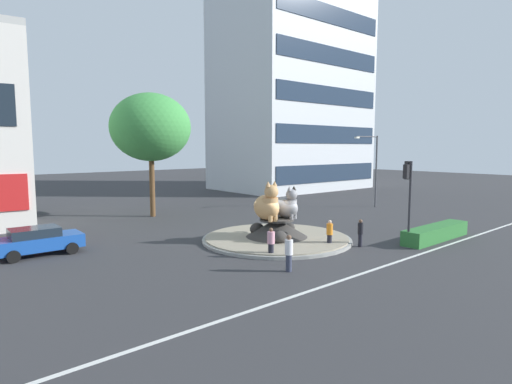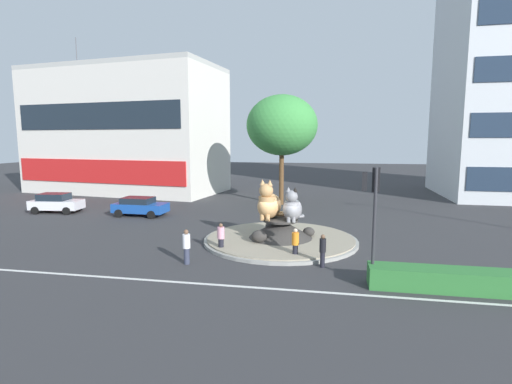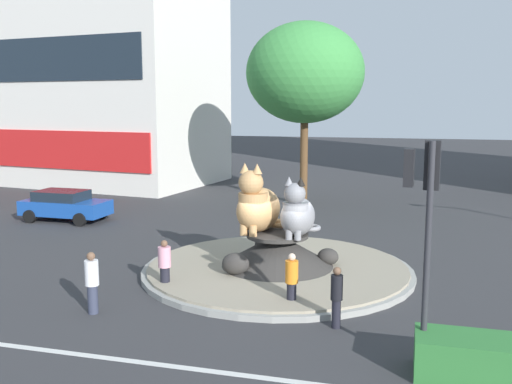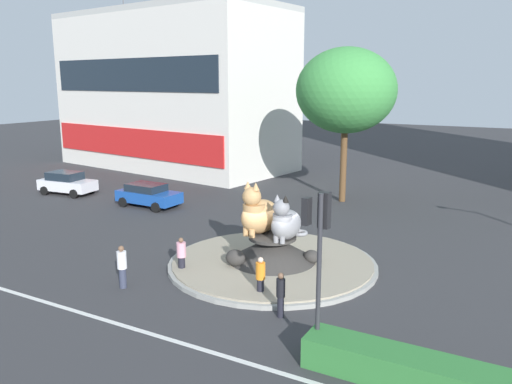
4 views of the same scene
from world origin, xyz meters
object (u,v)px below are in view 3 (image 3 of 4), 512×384
Objects in this scene: pedestrian_pink_shirt at (165,264)px; pedestrian_black_shirt at (337,295)px; shophouse_block at (68,85)px; traffic_light_mast at (426,204)px; broadleaf_tree_behind_island at (305,73)px; sedan_on_far_lane at (65,205)px; pedestrian_orange_shirt at (292,280)px; pedestrian_white_shirt at (92,281)px; cat_statue_calico at (257,207)px; cat_statue_grey at (297,214)px.

pedestrian_black_shirt is at bearing 0.23° from pedestrian_pink_shirt.
traffic_light_mast is at bearing -37.80° from shophouse_block.
sedan_on_far_lane is (-10.57, -7.61, -6.63)m from broadleaf_tree_behind_island.
sedan_on_far_lane is (-13.30, 9.10, -0.04)m from pedestrian_orange_shirt.
pedestrian_black_shirt is 17.91m from sedan_on_far_lane.
broadleaf_tree_behind_island reaches higher than pedestrian_orange_shirt.
pedestrian_white_shirt is (-8.68, 1.02, -2.74)m from traffic_light_mast.
traffic_light_mast is 36.41m from shophouse_block.
pedestrian_black_shirt is at bearing -41.40° from pedestrian_orange_shirt.
broadleaf_tree_behind_island reaches higher than pedestrian_black_shirt.
pedestrian_pink_shirt is 5.79m from pedestrian_black_shirt.
pedestrian_white_shirt is 1.09× the size of pedestrian_orange_shirt.
broadleaf_tree_behind_island is at bearing 156.98° from pedestrian_black_shirt.
sedan_on_far_lane is (8.54, -13.99, -6.35)m from shophouse_block.
cat_statue_calico is 1.47m from cat_statue_grey.
broadleaf_tree_behind_island is at bearing -81.78° from pedestrian_white_shirt.
shophouse_block is 34.15m from pedestrian_black_shirt.
traffic_light_mast is 8.79m from pedestrian_pink_shirt.
shophouse_block is 14.64× the size of pedestrian_pink_shirt.
cat_statue_calico is 12.88m from sedan_on_far_lane.
cat_statue_calico is 5.69m from pedestrian_black_shirt.
pedestrian_white_shirt is at bearing -97.34° from pedestrian_pink_shirt.
broadleaf_tree_behind_island is 19.83m from pedestrian_white_shirt.
pedestrian_white_shirt is (-2.50, -18.56, -6.51)m from broadleaf_tree_behind_island.
broadleaf_tree_behind_island is at bearing -169.17° from cat_statue_grey.
traffic_light_mast is at bearing 13.63° from pedestrian_black_shirt.
cat_statue_grey is 1.28× the size of pedestrian_orange_shirt.
shophouse_block is 14.55× the size of pedestrian_orange_shirt.
pedestrian_white_shirt is 1.07× the size of pedestrian_black_shirt.
pedestrian_orange_shirt is at bearing -38.66° from shophouse_block.
pedestrian_orange_shirt is (1.89, -3.30, -1.43)m from cat_statue_calico.
pedestrian_white_shirt reaches higher than pedestrian_pink_shirt.
pedestrian_white_shirt is at bearing 89.92° from traffic_light_mast.
pedestrian_orange_shirt is 1.81m from pedestrian_black_shirt.
shophouse_block is at bearing 145.26° from pedestrian_pink_shirt.
cat_statue_grey is at bearing -80.53° from broadleaf_tree_behind_island.
cat_statue_calico is at bearing -86.43° from broadleaf_tree_behind_island.
pedestrian_orange_shirt is at bearing -164.78° from pedestrian_black_shirt.
pedestrian_white_shirt is 13.60m from sedan_on_far_lane.
traffic_light_mast is at bearing -170.80° from pedestrian_white_shirt.
cat_statue_grey is at bearing 95.63° from pedestrian_orange_shirt.
traffic_light_mast is at bearing 34.79° from cat_statue_grey.
traffic_light_mast is 3.15× the size of pedestrian_pink_shirt.
cat_statue_calico is at bearing 67.81° from pedestrian_pink_shirt.
pedestrian_pink_shirt is 4.17m from pedestrian_orange_shirt.
broadleaf_tree_behind_island is 5.86× the size of pedestrian_white_shirt.
shophouse_block reaches higher than pedestrian_pink_shirt.
shophouse_block is 2.27× the size of broadleaf_tree_behind_island.
pedestrian_pink_shirt reaches higher than sedan_on_far_lane.
traffic_light_mast reaches higher than pedestrian_black_shirt.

